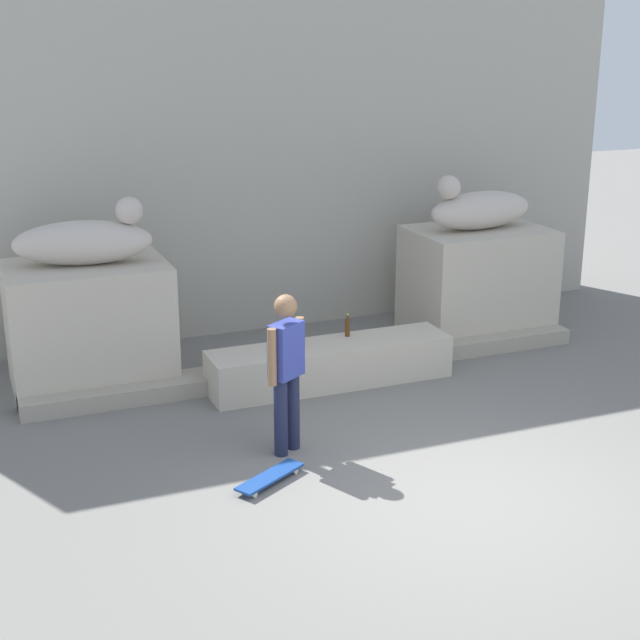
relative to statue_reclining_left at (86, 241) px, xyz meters
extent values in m
plane|color=slate|center=(2.64, -4.14, -1.78)|extent=(40.00, 40.00, 0.00)
cube|color=#B6B1A3|center=(2.64, 1.61, 1.03)|extent=(10.96, 0.60, 5.63)
cube|color=beige|center=(-0.04, 0.01, -1.03)|extent=(1.87, 1.34, 1.50)
cube|color=beige|center=(5.31, 0.01, -1.03)|extent=(1.87, 1.34, 1.50)
ellipsoid|color=beige|center=(-0.04, 0.01, -0.02)|extent=(1.67, 0.81, 0.52)
sphere|color=beige|center=(0.51, -0.08, 0.33)|extent=(0.32, 0.32, 0.32)
ellipsoid|color=beige|center=(5.31, 0.01, -0.02)|extent=(1.65, 0.72, 0.52)
sphere|color=beige|center=(4.77, -0.05, 0.33)|extent=(0.32, 0.32, 0.32)
cube|color=beige|center=(2.64, -1.07, -1.52)|extent=(3.00, 0.68, 0.52)
cylinder|color=#1E233F|center=(1.42, -2.70, -1.37)|extent=(0.14, 0.14, 0.82)
cylinder|color=#1E233F|center=(1.59, -2.60, -1.37)|extent=(0.14, 0.14, 0.82)
cube|color=#333F99|center=(1.50, -2.65, -0.68)|extent=(0.41, 0.36, 0.56)
sphere|color=#8C6647|center=(1.50, -2.65, -0.23)|extent=(0.23, 0.23, 0.23)
cylinder|color=#8C6647|center=(1.31, -2.77, -0.69)|extent=(0.09, 0.09, 0.58)
cylinder|color=#8C6647|center=(1.69, -2.53, -0.69)|extent=(0.09, 0.09, 0.58)
cube|color=navy|center=(1.11, -3.25, -1.71)|extent=(0.79, 0.58, 0.02)
cylinder|color=white|center=(1.33, -3.04, -1.75)|extent=(0.06, 0.05, 0.06)
cylinder|color=white|center=(1.40, -3.16, -1.75)|extent=(0.06, 0.05, 0.06)
cylinder|color=white|center=(0.81, -3.34, -1.75)|extent=(0.06, 0.05, 0.06)
cylinder|color=white|center=(0.88, -3.46, -1.75)|extent=(0.06, 0.05, 0.06)
cylinder|color=red|center=(2.26, -1.00, -1.16)|extent=(0.07, 0.07, 0.20)
cylinder|color=red|center=(2.26, -1.00, -1.03)|extent=(0.03, 0.03, 0.06)
cylinder|color=yellow|center=(2.26, -1.00, -1.00)|extent=(0.04, 0.04, 0.01)
cylinder|color=#593314|center=(2.94, -0.89, -1.16)|extent=(0.06, 0.06, 0.21)
cylinder|color=#593314|center=(2.94, -0.89, -1.02)|extent=(0.03, 0.03, 0.06)
cylinder|color=yellow|center=(2.94, -0.89, -0.99)|extent=(0.03, 0.03, 0.01)
cube|color=#A9A08F|center=(2.64, -0.68, -1.68)|extent=(7.22, 0.50, 0.20)
camera|label=1|loc=(-1.46, -10.86, 2.38)|focal=52.38mm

